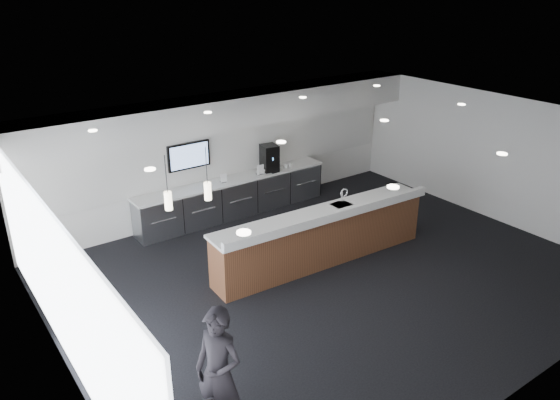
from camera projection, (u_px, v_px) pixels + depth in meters
ground at (330, 276)px, 10.78m from camera, size 10.00×10.00×0.00m
ceiling at (336, 129)px, 9.61m from camera, size 10.00×8.00×0.02m
back_wall at (225, 153)px, 13.19m from camera, size 10.00×0.02×3.00m
left_wall at (58, 291)px, 7.51m from camera, size 0.02×8.00×3.00m
right_wall at (494, 157)px, 12.88m from camera, size 0.02×8.00×3.00m
soffit_bulkhead at (233, 110)px, 12.41m from camera, size 10.00×0.90×0.70m
alcove_panel at (225, 149)px, 13.13m from camera, size 9.80×0.06×1.40m
window_blinds_wall at (60, 290)px, 7.53m from camera, size 0.04×7.36×2.55m
back_credenza at (234, 197)px, 13.32m from camera, size 5.06×0.66×0.95m
wall_tv at (189, 156)px, 12.52m from camera, size 1.05×0.08×0.62m
pendant_left at (196, 184)px, 9.21m from camera, size 0.12×0.12×0.30m
pendant_right at (157, 193)px, 8.84m from camera, size 0.12×0.12×0.30m
ceiling_can_lights at (336, 130)px, 9.63m from camera, size 7.00×5.00×0.02m
service_counter at (322, 236)px, 11.12m from camera, size 4.92×1.04×1.49m
coffee_machine at (269, 158)px, 13.56m from camera, size 0.44×0.53×0.66m
info_sign_left at (224, 178)px, 12.86m from camera, size 0.16×0.04×0.21m
info_sign_right at (260, 170)px, 13.36m from camera, size 0.19×0.03×0.25m
lounge_guest at (219, 373)px, 6.84m from camera, size 0.68×0.79×1.83m
cup_0 at (290, 165)px, 13.89m from camera, size 0.11×0.11×0.10m
cup_1 at (286, 166)px, 13.82m from camera, size 0.15×0.15×0.10m
cup_2 at (281, 167)px, 13.74m from camera, size 0.13×0.13×0.10m
cup_3 at (277, 168)px, 13.67m from camera, size 0.14×0.14×0.10m
cup_4 at (272, 169)px, 13.59m from camera, size 0.15×0.15×0.10m
cup_5 at (268, 171)px, 13.52m from camera, size 0.12×0.12×0.10m
cup_6 at (263, 172)px, 13.44m from camera, size 0.15×0.15×0.10m
cup_7 at (258, 173)px, 13.37m from camera, size 0.13×0.13×0.10m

